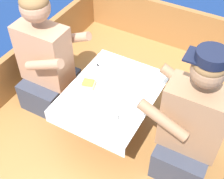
{
  "coord_description": "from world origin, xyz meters",
  "views": [
    {
      "loc": [
        0.77,
        -1.3,
        2.33
      ],
      "look_at": [
        0.0,
        0.09,
        0.73
      ],
      "focal_mm": 50.0,
      "sensor_mm": 36.0,
      "label": 1
    }
  ],
  "objects_px": {
    "person_starboard": "(191,128)",
    "person_port": "(46,63)",
    "sandwich": "(88,84)",
    "coffee_cup_center": "(102,60)",
    "coffee_cup_port": "(118,63)",
    "coffee_cup_starboard": "(130,89)"
  },
  "relations": [
    {
      "from": "person_port",
      "to": "sandwich",
      "type": "bearing_deg",
      "value": -9.46
    },
    {
      "from": "person_starboard",
      "to": "person_port",
      "type": "bearing_deg",
      "value": -3.75
    },
    {
      "from": "person_starboard",
      "to": "coffee_cup_port",
      "type": "xyz_separation_m",
      "value": [
        -0.7,
        0.31,
        0.03
      ]
    },
    {
      "from": "person_port",
      "to": "coffee_cup_starboard",
      "type": "xyz_separation_m",
      "value": [
        0.73,
        0.04,
        0.02
      ]
    },
    {
      "from": "person_port",
      "to": "person_starboard",
      "type": "relative_size",
      "value": 0.98
    },
    {
      "from": "coffee_cup_port",
      "to": "coffee_cup_center",
      "type": "distance_m",
      "value": 0.14
    },
    {
      "from": "coffee_cup_starboard",
      "to": "coffee_cup_center",
      "type": "bearing_deg",
      "value": 152.5
    },
    {
      "from": "coffee_cup_port",
      "to": "coffee_cup_center",
      "type": "xyz_separation_m",
      "value": [
        -0.13,
        -0.03,
        -0.0
      ]
    },
    {
      "from": "person_port",
      "to": "coffee_cup_port",
      "type": "relative_size",
      "value": 9.61
    },
    {
      "from": "person_starboard",
      "to": "sandwich",
      "type": "height_order",
      "value": "person_starboard"
    },
    {
      "from": "sandwich",
      "to": "coffee_cup_port",
      "type": "bearing_deg",
      "value": 76.26
    },
    {
      "from": "coffee_cup_port",
      "to": "coffee_cup_starboard",
      "type": "relative_size",
      "value": 1.01
    },
    {
      "from": "person_port",
      "to": "sandwich",
      "type": "relative_size",
      "value": 8.95
    },
    {
      "from": "sandwich",
      "to": "coffee_cup_starboard",
      "type": "distance_m",
      "value": 0.31
    },
    {
      "from": "person_starboard",
      "to": "coffee_cup_starboard",
      "type": "xyz_separation_m",
      "value": [
        -0.49,
        0.1,
        0.03
      ]
    },
    {
      "from": "person_starboard",
      "to": "coffee_cup_center",
      "type": "distance_m",
      "value": 0.88
    },
    {
      "from": "coffee_cup_starboard",
      "to": "person_port",
      "type": "bearing_deg",
      "value": -176.82
    },
    {
      "from": "person_starboard",
      "to": "sandwich",
      "type": "distance_m",
      "value": 0.78
    },
    {
      "from": "coffee_cup_center",
      "to": "coffee_cup_starboard",
      "type": "bearing_deg",
      "value": -27.5
    },
    {
      "from": "person_starboard",
      "to": "coffee_cup_center",
      "type": "xyz_separation_m",
      "value": [
        -0.84,
        0.28,
        0.03
      ]
    },
    {
      "from": "coffee_cup_port",
      "to": "coffee_cup_starboard",
      "type": "height_order",
      "value": "coffee_cup_starboard"
    },
    {
      "from": "person_port",
      "to": "person_starboard",
      "type": "distance_m",
      "value": 1.22
    }
  ]
}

